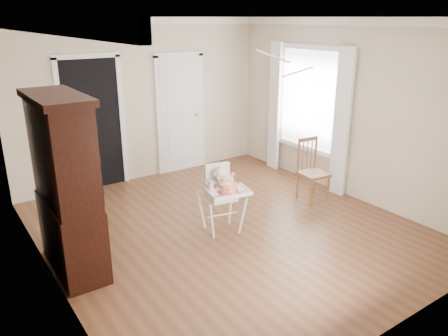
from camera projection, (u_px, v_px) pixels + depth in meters
floor at (228, 228)px, 5.90m from camera, size 5.00×5.00×0.00m
ceiling at (229, 17)px, 5.02m from camera, size 5.00×5.00×0.00m
wall_back at (143, 101)px, 7.40m from camera, size 4.50×0.00×4.50m
wall_left at (40, 163)px, 4.25m from camera, size 0.00×5.00×5.00m
wall_right at (348, 110)px, 6.67m from camera, size 0.00×5.00×5.00m
crown_molding at (229, 22)px, 5.04m from camera, size 4.50×5.00×0.12m
doorway at (93, 122)px, 6.98m from camera, size 1.06×0.05×2.22m
closet_door at (181, 115)px, 7.87m from camera, size 0.96×0.09×2.13m
window_right at (307, 106)px, 7.28m from camera, size 0.13×1.84×2.30m
high_chair at (222, 191)px, 5.65m from camera, size 0.64×0.74×0.92m
baby at (221, 182)px, 5.63m from camera, size 0.25×0.22×0.38m
cake at (228, 188)px, 5.39m from camera, size 0.27×0.27×0.12m
sippy_cup at (211, 186)px, 5.42m from camera, size 0.08×0.08×0.19m
china_cabinet at (67, 186)px, 4.64m from camera, size 0.52×1.17×1.98m
dining_chair at (312, 172)px, 6.70m from camera, size 0.43×0.43×0.96m
streamer at (273, 56)px, 5.60m from camera, size 0.20×0.47×0.15m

